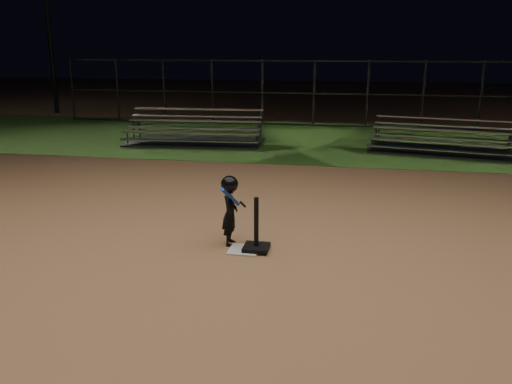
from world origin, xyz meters
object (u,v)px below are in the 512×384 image
Objects in this scene: home_plate at (244,250)px; batting_tee at (256,240)px; bleacher_left at (195,137)px; child_batter at (230,208)px; bleacher_right at (439,146)px; light_pole_left at (45,0)px.

home_plate is 0.25m from batting_tee.
batting_tee is at bearing -71.12° from bleacher_left.
child_batter reaches higher than bleacher_right.
bleacher_right is at bearing 65.54° from batting_tee.
home_plate is 0.55× the size of batting_tee.
batting_tee reaches higher than home_plate.
light_pole_left is (-11.74, 14.72, 4.36)m from child_batter.
child_batter is at bearing -106.00° from bleacher_right.
child_batter reaches higher than bleacher_left.
batting_tee is 9.30m from bleacher_left.
batting_tee is 19.84m from light_pole_left.
bleacher_right is (3.84, 8.44, 0.02)m from batting_tee.
light_pole_left is (-12.00, 14.94, 4.93)m from home_plate.
light_pole_left is at bearing 129.25° from batting_tee.
home_plate is 0.05× the size of light_pole_left.
bleacher_left is 1.05× the size of bleacher_right.
bleacher_right is at bearing -32.19° from child_batter.
child_batter is 9.30m from bleacher_right.
batting_tee is at bearing -102.97° from bleacher_right.
child_batter is 0.25× the size of bleacher_left.
child_batter is 0.13× the size of light_pole_left.
child_batter is (-0.26, 0.23, 0.57)m from home_plate.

